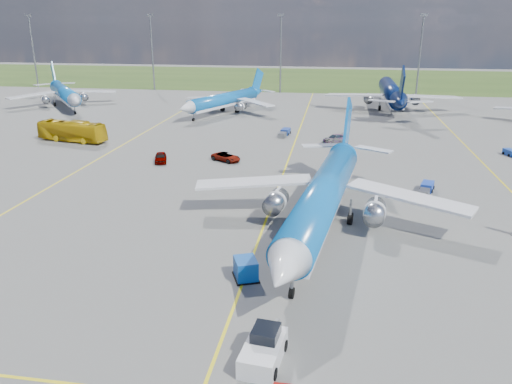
# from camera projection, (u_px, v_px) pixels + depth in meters

# --- Properties ---
(ground) EXTENTS (400.00, 400.00, 0.00)m
(ground) POSITION_uv_depth(u_px,v_px,m) (254.00, 251.00, 47.87)
(ground) COLOR #5B5B59
(ground) RESTS_ON ground
(grass_strip) EXTENTS (400.00, 80.00, 0.01)m
(grass_strip) POSITION_uv_depth(u_px,v_px,m) (318.00, 79.00, 187.83)
(grass_strip) COLOR #2D4719
(grass_strip) RESTS_ON ground
(taxiway_lines) EXTENTS (60.25, 160.00, 0.02)m
(taxiway_lines) POSITION_uv_depth(u_px,v_px,m) (286.00, 170.00, 73.69)
(taxiway_lines) COLOR yellow
(taxiway_lines) RESTS_ON ground
(floodlight_masts) EXTENTS (202.20, 0.50, 22.70)m
(floodlight_masts) POSITION_uv_depth(u_px,v_px,m) (349.00, 50.00, 144.91)
(floodlight_masts) COLOR slate
(floodlight_masts) RESTS_ON ground
(bg_jet_nw) EXTENTS (45.86, 47.39, 9.87)m
(bg_jet_nw) POSITION_uv_depth(u_px,v_px,m) (66.00, 107.00, 127.20)
(bg_jet_nw) COLOR #0C62B5
(bg_jet_nw) RESTS_ON ground
(bg_jet_nnw) EXTENTS (37.91, 42.26, 9.08)m
(bg_jet_nnw) POSITION_uv_depth(u_px,v_px,m) (224.00, 113.00, 118.15)
(bg_jet_nnw) COLOR #0C62B5
(bg_jet_nnw) RESTS_ON ground
(bg_jet_n) EXTENTS (34.41, 45.11, 11.79)m
(bg_jet_n) POSITION_uv_depth(u_px,v_px,m) (390.00, 109.00, 124.56)
(bg_jet_n) COLOR #07163E
(bg_jet_n) RESTS_ON ground
(main_airliner) EXTENTS (37.71, 46.33, 11.09)m
(main_airliner) POSITION_uv_depth(u_px,v_px,m) (322.00, 230.00, 52.58)
(main_airliner) COLOR #0C62B5
(main_airliner) RESTS_ON ground
(pushback_tug) EXTENTS (2.82, 6.31, 2.10)m
(pushback_tug) POSITION_uv_depth(u_px,v_px,m) (264.00, 349.00, 32.30)
(pushback_tug) COLOR silver
(pushback_tug) RESTS_ON ground
(uld_container) EXTENTS (2.49, 2.73, 1.78)m
(uld_container) POSITION_uv_depth(u_px,v_px,m) (246.00, 269.00, 42.59)
(uld_container) COLOR #0B459E
(uld_container) RESTS_ON ground
(apron_bus) EXTENTS (13.69, 5.77, 3.71)m
(apron_bus) POSITION_uv_depth(u_px,v_px,m) (72.00, 131.00, 90.56)
(apron_bus) COLOR #C49C0B
(apron_bus) RESTS_ON ground
(service_car_a) EXTENTS (3.04, 4.75, 1.51)m
(service_car_a) POSITION_uv_depth(u_px,v_px,m) (161.00, 157.00, 77.55)
(service_car_a) COLOR #999999
(service_car_a) RESTS_ON ground
(service_car_b) EXTENTS (5.35, 4.36, 1.35)m
(service_car_b) POSITION_uv_depth(u_px,v_px,m) (226.00, 157.00, 78.08)
(service_car_b) COLOR #999999
(service_car_b) RESTS_ON ground
(service_car_c) EXTENTS (5.00, 4.49, 1.40)m
(service_car_c) POSITION_uv_depth(u_px,v_px,m) (335.00, 138.00, 90.28)
(service_car_c) COLOR #999999
(service_car_c) RESTS_ON ground
(baggage_tug_w) EXTENTS (2.68, 5.01, 1.09)m
(baggage_tug_w) POSITION_uv_depth(u_px,v_px,m) (426.00, 189.00, 63.94)
(baggage_tug_w) COLOR #1C3DAB
(baggage_tug_w) RESTS_ON ground
(baggage_tug_c) EXTENTS (2.00, 5.12, 1.12)m
(baggage_tug_c) POSITION_uv_depth(u_px,v_px,m) (284.00, 133.00, 95.47)
(baggage_tug_c) COLOR navy
(baggage_tug_c) RESTS_ON ground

